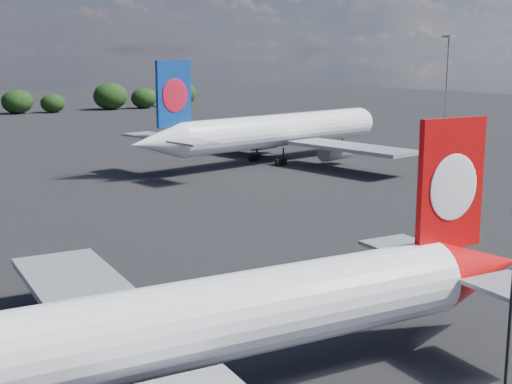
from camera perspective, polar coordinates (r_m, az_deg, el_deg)
qantas_airliner at (r=37.63m, az=-3.94°, el=-10.44°), size 43.82×41.75×14.29m
china_southern_airliner at (r=117.05m, az=1.24°, el=4.82°), size 51.67×49.22×16.85m
apron_lamp_post at (r=36.79m, az=19.72°, el=-8.56°), size 0.55×0.30×11.08m
floodlight_mast_near at (r=126.53m, az=15.03°, el=8.76°), size 1.60×1.60×20.72m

